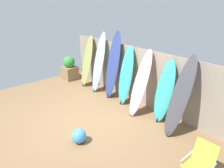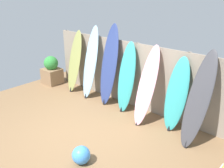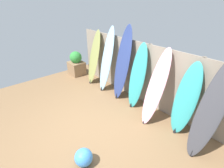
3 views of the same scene
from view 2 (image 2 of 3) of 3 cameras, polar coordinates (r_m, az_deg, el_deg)
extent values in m
plane|color=brown|center=(5.88, -6.86, -11.43)|extent=(7.68, 7.68, 0.00)
cube|color=gray|center=(6.80, 5.43, 1.88)|extent=(6.08, 0.04, 1.80)
cylinder|color=slate|center=(8.76, -9.77, 6.19)|extent=(0.10, 0.10, 1.80)
cylinder|color=slate|center=(7.72, -3.00, 4.38)|extent=(0.10, 0.10, 1.80)
cylinder|color=slate|center=(6.84, 5.63, 1.97)|extent=(0.10, 0.10, 1.80)
cylinder|color=slate|center=(6.16, 16.45, -1.12)|extent=(0.10, 0.10, 1.80)
ellipsoid|color=olive|center=(7.95, -8.54, 5.12)|extent=(0.55, 0.55, 1.92)
cone|color=black|center=(8.11, -9.40, -1.15)|extent=(0.08, 0.08, 0.15)
ellipsoid|color=#8CB7D6|center=(7.40, -4.92, 4.90)|extent=(0.48, 0.59, 2.13)
cone|color=black|center=(7.59, -6.04, -2.63)|extent=(0.08, 0.08, 0.15)
ellipsoid|color=navy|center=(6.92, -0.66, 4.33)|extent=(0.56, 0.55, 2.26)
cone|color=black|center=(7.15, -1.85, -4.01)|extent=(0.08, 0.08, 0.17)
ellipsoid|color=teal|center=(6.58, 3.35, 1.53)|extent=(0.52, 0.53, 1.86)
cone|color=black|center=(6.78, 2.11, -5.71)|extent=(0.08, 0.08, 0.13)
ellipsoid|color=pink|center=(6.06, 7.97, -0.33)|extent=(0.47, 0.81, 1.89)
cone|color=black|center=(6.20, 5.76, -8.78)|extent=(0.08, 0.08, 0.11)
ellipsoid|color=teal|center=(5.90, 14.54, -2.29)|extent=(0.52, 0.51, 1.73)
cone|color=black|center=(6.09, 12.87, -9.75)|extent=(0.08, 0.08, 0.13)
ellipsoid|color=#38383D|center=(5.46, 19.22, -3.29)|extent=(0.52, 0.86, 2.01)
cone|color=black|center=(5.61, 16.56, -13.03)|extent=(0.08, 0.08, 0.15)
cube|color=#846647|center=(8.88, -13.51, 1.79)|extent=(0.60, 0.55, 0.53)
sphere|color=#2F8538|center=(8.73, -13.78, 4.67)|extent=(0.48, 0.48, 0.48)
sphere|color=#3F8CE5|center=(4.98, -7.06, -15.81)|extent=(0.35, 0.35, 0.35)
camera|label=1|loc=(0.76, 113.27, -3.96)|focal=35.00mm
camera|label=3|loc=(1.70, 9.33, 14.04)|focal=28.00mm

